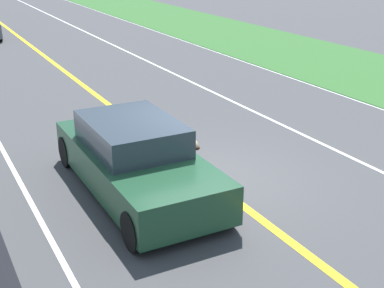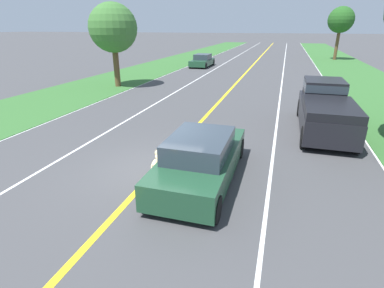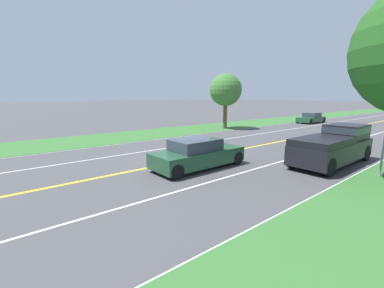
% 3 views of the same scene
% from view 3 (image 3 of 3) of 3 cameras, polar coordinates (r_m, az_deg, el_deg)
% --- Properties ---
extents(ground_plane, '(400.00, 400.00, 0.00)m').
position_cam_3_polar(ground_plane, '(14.07, -2.02, -3.77)').
color(ground_plane, '#424244').
extents(centre_divider_line, '(0.18, 160.00, 0.01)m').
position_cam_3_polar(centre_divider_line, '(14.07, -2.02, -3.76)').
color(centre_divider_line, yellow).
rests_on(centre_divider_line, ground).
extents(lane_edge_line_right, '(0.14, 160.00, 0.01)m').
position_cam_3_polar(lane_edge_line_right, '(9.78, 24.43, -11.28)').
color(lane_edge_line_right, white).
rests_on(lane_edge_line_right, ground).
extents(lane_edge_line_left, '(0.14, 160.00, 0.01)m').
position_cam_3_polar(lane_edge_line_left, '(19.96, -14.37, 0.20)').
color(lane_edge_line_left, white).
rests_on(lane_edge_line_left, ground).
extents(lane_dash_same_dir, '(0.10, 160.00, 0.01)m').
position_cam_3_polar(lane_dash_same_dir, '(11.60, 8.67, -7.02)').
color(lane_dash_same_dir, white).
rests_on(lane_dash_same_dir, ground).
extents(lane_dash_oncoming, '(0.10, 160.00, 0.01)m').
position_cam_3_polar(lane_dash_oncoming, '(16.91, -9.27, -1.45)').
color(lane_dash_oncoming, white).
rests_on(lane_dash_oncoming, ground).
extents(grass_verge_left, '(6.00, 160.00, 0.03)m').
position_cam_3_polar(grass_verge_left, '(22.68, -17.62, 1.27)').
color(grass_verge_left, '#33662D').
rests_on(grass_verge_left, ground).
extents(ego_car, '(1.92, 4.74, 1.44)m').
position_cam_3_polar(ego_car, '(12.61, 1.25, -2.30)').
color(ego_car, '#1E472D').
rests_on(ego_car, ground).
extents(dog, '(0.38, 1.23, 0.86)m').
position_cam_3_polar(dog, '(13.36, -3.51, -2.19)').
color(dog, '#D1B784').
rests_on(dog, ground).
extents(pickup_truck, '(2.00, 5.73, 1.96)m').
position_cam_3_polar(pickup_truck, '(15.31, 29.09, -0.12)').
color(pickup_truck, black).
rests_on(pickup_truck, ground).
extents(oncoming_car, '(1.91, 4.53, 1.35)m').
position_cam_3_polar(oncoming_car, '(37.66, 24.97, 5.23)').
color(oncoming_car, '#1E472D').
rests_on(oncoming_car, ground).
extents(roadside_tree_left_near, '(3.41, 3.41, 5.86)m').
position_cam_3_polar(roadside_tree_left_near, '(28.05, 7.49, 11.78)').
color(roadside_tree_left_near, brown).
rests_on(roadside_tree_left_near, ground).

